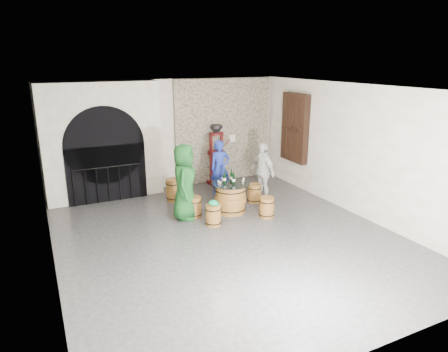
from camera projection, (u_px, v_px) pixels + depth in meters
name	position (u px, v px, depth m)	size (l,w,h in m)	color
ground	(228.00, 237.00, 8.74)	(8.00, 8.00, 0.00)	#2C2C2F
wall_back	(168.00, 135.00, 11.74)	(8.00, 8.00, 0.00)	silver
wall_front	(375.00, 245.00, 4.83)	(8.00, 8.00, 0.00)	silver
wall_left	(45.00, 190.00, 6.82)	(8.00, 8.00, 0.00)	silver
wall_right	(356.00, 151.00, 9.75)	(8.00, 8.00, 0.00)	silver
ceiling	(228.00, 88.00, 7.83)	(8.00, 8.00, 0.00)	beige
stone_facing_panel	(224.00, 130.00, 12.44)	(3.20, 0.12, 3.18)	gray
arched_opening	(103.00, 143.00, 10.72)	(3.10, 0.60, 3.19)	silver
shuttered_window	(295.00, 128.00, 11.71)	(0.23, 1.10, 2.00)	black
barrel_table	(230.00, 198.00, 10.10)	(0.99, 0.99, 0.76)	brown
barrel_stool_left	(194.00, 207.00, 9.81)	(0.39, 0.39, 0.51)	brown
barrel_stool_far	(223.00, 190.00, 11.03)	(0.39, 0.39, 0.51)	brown
barrel_stool_right	(254.00, 193.00, 10.80)	(0.39, 0.39, 0.51)	brown
barrel_stool_near_right	(267.00, 207.00, 9.79)	(0.39, 0.39, 0.51)	brown
barrel_stool_near_left	(213.00, 215.00, 9.30)	(0.39, 0.39, 0.51)	brown
green_cap	(213.00, 203.00, 9.22)	(0.26, 0.22, 0.12)	#0C894E
person_green	(184.00, 182.00, 9.54)	(0.90, 0.59, 1.85)	#134419
person_blue	(220.00, 168.00, 11.18)	(0.58, 0.38, 1.60)	navy
person_white	(262.00, 171.00, 10.88)	(0.94, 0.39, 1.60)	beige
wine_bottle_left	(224.00, 178.00, 9.96)	(0.08, 0.08, 0.32)	black
wine_bottle_center	(234.00, 179.00, 9.89)	(0.08, 0.08, 0.32)	black
wine_bottle_right	(232.00, 177.00, 10.09)	(0.08, 0.08, 0.32)	black
tasting_glass_a	(220.00, 184.00, 9.79)	(0.05, 0.05, 0.10)	#C87227
tasting_glass_b	(244.00, 179.00, 10.13)	(0.05, 0.05, 0.10)	#C87227
tasting_glass_c	(222.00, 179.00, 10.14)	(0.05, 0.05, 0.10)	#C87227
tasting_glass_d	(234.00, 178.00, 10.21)	(0.05, 0.05, 0.10)	#C87227
tasting_glass_e	(243.00, 182.00, 9.95)	(0.05, 0.05, 0.10)	#C87227
tasting_glass_f	(218.00, 182.00, 9.89)	(0.05, 0.05, 0.10)	#C87227
side_barrel	(174.00, 190.00, 10.94)	(0.46, 0.46, 0.61)	brown
corking_press	(216.00, 150.00, 12.18)	(0.78, 0.46, 1.84)	#530E0D
control_box	(232.00, 138.00, 12.54)	(0.18, 0.10, 0.22)	silver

